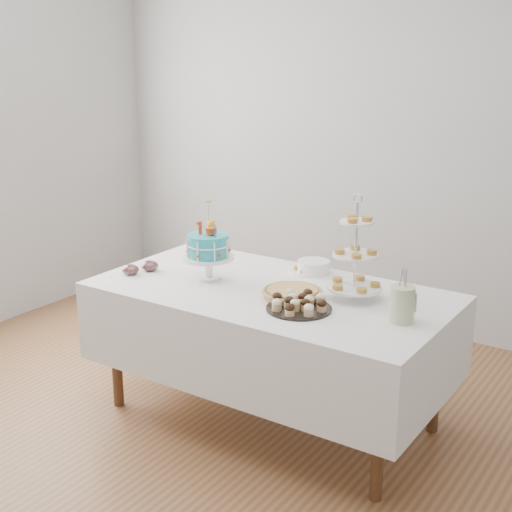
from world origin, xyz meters
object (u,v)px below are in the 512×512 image
Objects in this scene: utensil_pitcher at (402,303)px; table at (271,328)px; birthday_cake at (208,259)px; pastry_plate at (308,270)px; jam_bowl_b at (150,266)px; tiered_stand at (355,256)px; jam_bowl_a at (131,270)px; pie at (292,293)px; plate_stack at (314,267)px; cupcake_tray at (299,303)px.

table is at bearing 162.86° from utensil_pitcher.
pastry_plate is (0.40, 0.42, -0.11)m from birthday_cake.
pastry_plate is at bearing 31.95° from jam_bowl_b.
jam_bowl_a is at bearing -164.45° from tiered_stand.
birthday_cake is (-0.38, -0.05, 0.35)m from table.
pie is at bearing -18.99° from table.
birthday_cake reaches higher than jam_bowl_a.
jam_bowl_a is at bearing -170.28° from pie.
utensil_pitcher is at bearing 6.50° from jam_bowl_a.
plate_stack is 0.84m from utensil_pitcher.
cupcake_tray reaches higher than pie.
jam_bowl_b is at bearing 168.81° from utensil_pitcher.
cupcake_tray is 0.62m from pastry_plate.
utensil_pitcher is (0.60, 0.01, 0.07)m from pie.
tiered_stand is 5.70× the size of jam_bowl_a.
table is 0.82m from jam_bowl_b.
pie is 0.99m from jam_bowl_a.
utensil_pitcher reaches higher than jam_bowl_a.
tiered_stand is (0.26, 0.18, 0.20)m from pie.
tiered_stand is at bearing -31.32° from pastry_plate.
tiered_stand is at bearing 2.54° from birthday_cake.
jam_bowl_a is (-1.09, -0.05, -0.01)m from cupcake_tray.
plate_stack is at bearing 135.48° from utensil_pitcher.
table is at bearing 147.31° from cupcake_tray.
birthday_cake reaches higher than cupcake_tray.
jam_bowl_b is 0.38× the size of utensil_pitcher.
jam_bowl_a is 0.12m from jam_bowl_b.
tiered_stand reaches higher than utensil_pitcher.
plate_stack reaches higher than jam_bowl_a.
table is at bearing 15.61° from jam_bowl_a.
jam_bowl_a is (-0.81, -0.23, 0.25)m from table.
pie is at bearing -74.62° from plate_stack.
jam_bowl_b is at bearing -176.68° from pie.
cupcake_tray is 0.39m from tiered_stand.
utensil_pitcher is (0.72, -0.43, 0.06)m from plate_stack.
table is 6.06× the size of pie.
table is at bearing -164.56° from tiered_stand.
jam_bowl_a reaches higher than table.
pie is at bearing 9.72° from jam_bowl_a.
cupcake_tray reaches higher than pastry_plate.
tiered_stand reaches higher than jam_bowl_a.
utensil_pitcher is (1.58, 0.18, 0.07)m from jam_bowl_a.
table is 10.33× the size of plate_stack.
tiered_stand is at bearing 15.55° from jam_bowl_a.
pie reaches higher than table.
birthday_cake reaches higher than plate_stack.
pie is 0.38m from tiered_stand.
utensil_pitcher reaches higher than pastry_plate.
jam_bowl_b reaches higher than pastry_plate.
cupcake_tray is 1.04× the size of pie.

